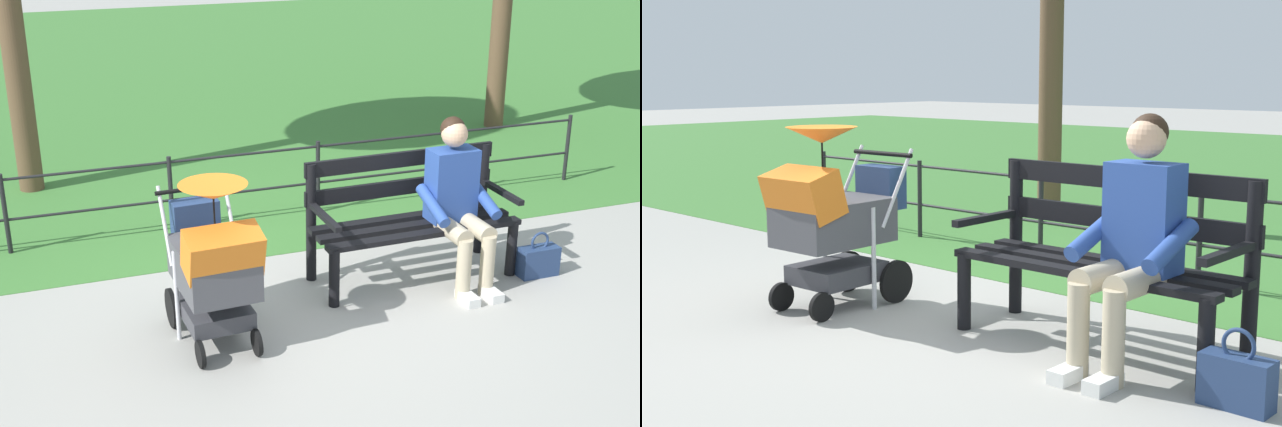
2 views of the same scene
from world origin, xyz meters
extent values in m
plane|color=#9E9B93|center=(0.00, 0.00, 0.00)|extent=(60.00, 60.00, 0.00)
cube|color=#3D7533|center=(0.00, -8.80, 0.00)|extent=(40.00, 16.00, 0.01)
cube|color=black|center=(-0.89, -0.18, 0.45)|extent=(1.60, 0.12, 0.04)
cube|color=black|center=(-0.90, 0.00, 0.45)|extent=(1.60, 0.12, 0.04)
cube|color=black|center=(-0.90, 0.18, 0.45)|extent=(1.60, 0.12, 0.04)
cube|color=black|center=(-0.89, -0.28, 0.67)|extent=(1.60, 0.06, 0.12)
cube|color=black|center=(-0.89, -0.28, 0.90)|extent=(1.60, 0.06, 0.12)
cylinder|color=black|center=(-1.65, 0.19, 0.23)|extent=(0.08, 0.08, 0.45)
cylinder|color=black|center=(-1.64, -0.29, 0.47)|extent=(0.08, 0.08, 0.95)
cube|color=black|center=(-1.65, -0.01, 0.63)|extent=(0.06, 0.56, 0.04)
cylinder|color=black|center=(-0.15, 0.21, 0.23)|extent=(0.08, 0.08, 0.45)
cylinder|color=black|center=(-0.14, -0.27, 0.47)|extent=(0.08, 0.08, 0.95)
cube|color=black|center=(-0.15, 0.01, 0.63)|extent=(0.06, 0.56, 0.04)
cylinder|color=tan|center=(-1.29, 0.22, 0.47)|extent=(0.15, 0.40, 0.14)
cylinder|color=tan|center=(-1.09, 0.22, 0.47)|extent=(0.15, 0.40, 0.14)
cylinder|color=tan|center=(-1.29, 0.42, 0.24)|extent=(0.11, 0.11, 0.47)
cylinder|color=tan|center=(-1.09, 0.42, 0.24)|extent=(0.11, 0.11, 0.47)
cube|color=silver|center=(-1.30, 0.50, 0.04)|extent=(0.10, 0.22, 0.07)
cube|color=silver|center=(-1.10, 0.50, 0.04)|extent=(0.10, 0.22, 0.07)
cube|color=#284793|center=(-1.19, 0.00, 0.75)|extent=(0.36, 0.22, 0.56)
cylinder|color=#284793|center=(-1.41, 0.12, 0.65)|extent=(0.10, 0.43, 0.23)
cylinder|color=#284793|center=(-0.97, 0.12, 0.65)|extent=(0.10, 0.43, 0.23)
sphere|color=tan|center=(-1.19, 0.00, 1.15)|extent=(0.20, 0.20, 0.20)
sphere|color=black|center=(-1.19, -0.03, 1.18)|extent=(0.19, 0.19, 0.19)
cylinder|color=black|center=(0.56, 0.08, 0.14)|extent=(0.04, 0.28, 0.28)
cylinder|color=black|center=(1.02, 0.10, 0.14)|extent=(0.04, 0.28, 0.28)
cylinder|color=black|center=(0.57, 0.68, 0.09)|extent=(0.04, 0.18, 0.18)
cylinder|color=black|center=(0.95, 0.70, 0.09)|extent=(0.04, 0.18, 0.18)
cube|color=#38383D|center=(0.78, 0.39, 0.22)|extent=(0.45, 0.54, 0.12)
cylinder|color=silver|center=(0.55, 0.28, 0.33)|extent=(0.03, 0.03, 0.65)
cylinder|color=silver|center=(1.01, 0.30, 0.33)|extent=(0.03, 0.03, 0.65)
cube|color=#47474C|center=(0.78, 0.41, 0.55)|extent=(0.49, 0.70, 0.28)
cube|color=orange|center=(0.77, 0.65, 0.75)|extent=(0.49, 0.33, 0.33)
cylinder|color=black|center=(0.80, -0.03, 0.95)|extent=(0.52, 0.06, 0.03)
cylinder|color=silver|center=(0.57, 0.06, 0.75)|extent=(0.04, 0.30, 0.49)
cylinder|color=silver|center=(1.02, 0.08, 0.75)|extent=(0.04, 0.30, 0.49)
cone|color=orange|center=(0.77, 0.49, 1.10)|extent=(0.46, 0.46, 0.10)
cylinder|color=black|center=(0.77, 0.49, 0.92)|extent=(0.01, 0.01, 0.30)
cube|color=navy|center=(0.80, -0.01, 0.73)|extent=(0.33, 0.18, 0.28)
cube|color=navy|center=(-1.85, 0.28, 0.12)|extent=(0.32, 0.14, 0.24)
torus|color=navy|center=(-1.85, 0.28, 0.29)|extent=(0.16, 0.02, 0.16)
cylinder|color=black|center=(-3.44, -1.61, 0.35)|extent=(0.04, 0.04, 0.70)
cylinder|color=black|center=(-2.06, -1.61, 0.35)|extent=(0.04, 0.04, 0.70)
cylinder|color=black|center=(-0.69, -1.61, 0.35)|extent=(0.04, 0.04, 0.70)
cylinder|color=black|center=(0.69, -1.61, 0.35)|extent=(0.04, 0.04, 0.70)
cylinder|color=black|center=(2.06, -1.61, 0.35)|extent=(0.04, 0.04, 0.70)
cylinder|color=black|center=(0.00, -1.61, 0.65)|extent=(6.87, 0.02, 0.02)
cylinder|color=black|center=(0.00, -1.61, 0.30)|extent=(6.87, 0.02, 0.02)
cylinder|color=brown|center=(1.82, -3.23, 1.73)|extent=(0.24, 0.24, 3.47)
cylinder|color=brown|center=(-3.86, -3.73, 1.34)|extent=(0.24, 0.24, 2.67)
camera|label=1|loc=(1.85, 5.35, 2.87)|focal=47.20mm
camera|label=2|loc=(-3.39, 3.75, 1.47)|focal=47.88mm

